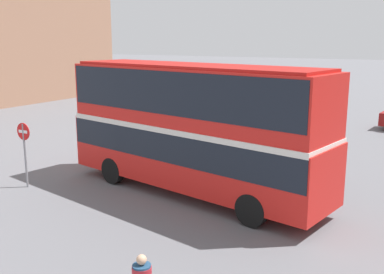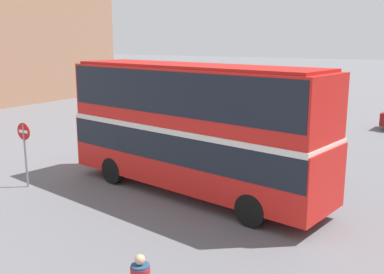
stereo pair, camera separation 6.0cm
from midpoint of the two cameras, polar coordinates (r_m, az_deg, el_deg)
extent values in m
plane|color=slate|center=(17.79, 0.81, -6.18)|extent=(240.00, 240.00, 0.00)
cube|color=red|center=(16.54, -0.10, -2.26)|extent=(10.83, 4.41, 2.07)
cube|color=red|center=(16.13, -0.11, 5.03)|extent=(10.66, 4.31, 2.16)
cube|color=black|center=(16.42, -0.10, -0.69)|extent=(10.73, 4.42, 1.01)
cube|color=black|center=(16.10, -0.11, 5.95)|extent=(10.51, 4.31, 1.48)
cube|color=silver|center=(16.30, -0.11, 1.36)|extent=(10.73, 4.42, 0.20)
cube|color=#B11A15|center=(16.03, -0.11, 9.04)|extent=(10.16, 4.05, 0.10)
cylinder|color=black|center=(15.91, 12.01, -6.72)|extent=(1.09, 0.48, 1.06)
cylinder|color=black|center=(14.03, 7.45, -9.18)|extent=(1.09, 0.48, 1.06)
cylinder|color=black|center=(19.68, -4.94, -2.79)|extent=(1.09, 0.48, 1.06)
cylinder|color=black|center=(18.20, -10.11, -4.20)|extent=(1.09, 0.48, 1.06)
cylinder|color=#B2232D|center=(9.15, -6.59, -16.42)|extent=(0.55, 0.55, 0.13)
sphere|color=#D8A884|center=(9.05, -6.63, -15.21)|extent=(0.21, 0.21, 0.21)
cube|color=slate|center=(30.24, 10.86, 2.57)|extent=(4.49, 1.82, 0.70)
cube|color=black|center=(30.21, 10.59, 3.72)|extent=(2.34, 1.64, 0.49)
cylinder|color=black|center=(30.65, 13.80, 1.99)|extent=(0.67, 0.22, 0.67)
cylinder|color=black|center=(29.10, 12.88, 1.50)|extent=(0.67, 0.22, 0.67)
cylinder|color=black|center=(31.52, 8.95, 2.48)|extent=(0.67, 0.22, 0.67)
cylinder|color=black|center=(30.02, 7.81, 2.02)|extent=(0.67, 0.22, 0.67)
cylinder|color=gray|center=(18.44, -20.50, -2.25)|extent=(0.08, 0.08, 2.51)
cylinder|color=red|center=(18.24, -20.72, 0.65)|extent=(0.67, 0.03, 0.67)
cube|color=white|center=(18.24, -20.72, 0.65)|extent=(0.47, 0.04, 0.11)
camera|label=1|loc=(0.03, -90.10, -0.02)|focal=42.00mm
camera|label=2|loc=(0.03, 89.90, 0.02)|focal=42.00mm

